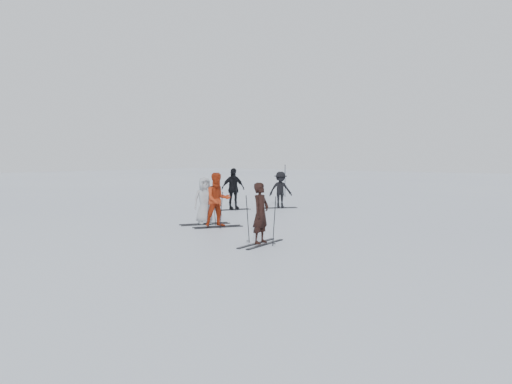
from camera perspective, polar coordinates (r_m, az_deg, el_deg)
ground at (r=17.40m, az=-2.04°, el=-3.47°), size 120.00×120.00×0.00m
skier_near_dark at (r=12.93m, az=0.55°, el=-2.55°), size 0.44×0.62×1.58m
skier_red at (r=16.12m, az=-4.40°, el=-0.97°), size 0.99×1.06×1.74m
skier_grey at (r=16.85m, az=-5.89°, el=-1.06°), size 0.80×0.91×1.56m
skier_uphill_left at (r=21.37m, az=-2.64°, el=0.31°), size 0.85×1.12×1.76m
skier_uphill_far at (r=22.14m, az=2.82°, el=0.21°), size 1.11×1.17×1.59m
skis_near_dark at (r=12.95m, az=0.55°, el=-3.14°), size 1.90×1.16×1.31m
skis_red at (r=16.14m, az=-4.40°, el=-1.89°), size 1.88×1.59×1.21m
skis_grey at (r=16.87m, az=-5.89°, el=-1.54°), size 1.98×1.65×1.28m
skis_uphill_left at (r=21.39m, az=-2.64°, el=-0.51°), size 1.78×1.46×1.15m
skis_uphill_far at (r=22.16m, az=2.82°, el=-0.40°), size 1.70×1.60×1.12m
piste_marker at (r=28.43m, az=3.34°, el=1.30°), size 0.05×0.05×1.83m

